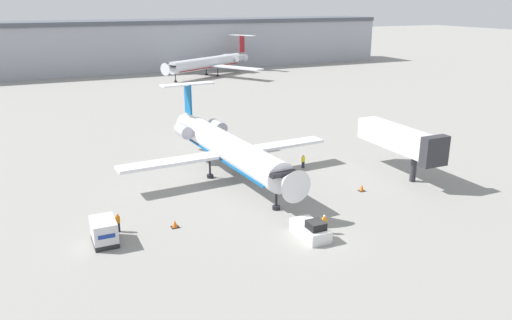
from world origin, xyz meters
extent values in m
plane|color=gray|center=(0.00, 0.00, 0.00)|extent=(600.00, 600.00, 0.00)
cube|color=#9EA3AD|center=(0.00, 120.00, 6.75)|extent=(180.00, 16.00, 13.50)
cube|color=#4C515B|center=(0.00, 120.00, 14.10)|extent=(180.00, 16.80, 1.20)
cylinder|color=white|center=(-0.92, 17.86, 3.67)|extent=(4.76, 22.71, 3.27)
cone|color=white|center=(-0.09, 5.31, 3.67)|extent=(3.44, 2.83, 3.27)
cube|color=black|center=(-0.16, 6.35, 4.24)|extent=(2.82, 0.88, 0.44)
cone|color=white|center=(-1.79, 30.90, 3.67)|extent=(3.18, 3.79, 2.95)
cube|color=#0C5999|center=(-0.92, 17.86, 2.61)|extent=(4.29, 20.44, 0.20)
cube|color=white|center=(6.41, 19.47, 2.94)|extent=(11.70, 3.11, 0.36)
cube|color=white|center=(-8.40, 18.49, 2.94)|extent=(11.70, 3.11, 0.36)
cylinder|color=#ADADB7|center=(0.84, 27.46, 4.08)|extent=(1.88, 3.10, 1.69)
cylinder|color=#ADADB7|center=(-3.94, 27.14, 4.08)|extent=(1.88, 3.10, 1.69)
cube|color=#0C5999|center=(-1.84, 31.62, 7.35)|extent=(0.39, 2.21, 4.09)
cube|color=white|center=(-1.84, 31.62, 9.40)|extent=(7.47, 2.28, 0.20)
cylinder|color=black|center=(-0.24, 7.61, 1.02)|extent=(0.24, 0.24, 2.03)
cylinder|color=black|center=(-0.24, 7.61, 0.20)|extent=(0.80, 0.80, 0.40)
cylinder|color=black|center=(-3.16, 19.44, 1.02)|extent=(0.24, 0.24, 2.03)
cylinder|color=black|center=(-3.16, 19.44, 0.20)|extent=(0.80, 0.80, 0.40)
cylinder|color=black|center=(1.09, 19.72, 1.02)|extent=(0.24, 0.24, 2.03)
cylinder|color=black|center=(1.09, 19.72, 0.20)|extent=(0.80, 0.80, 0.40)
cube|color=silver|center=(-0.17, 0.93, 0.56)|extent=(2.06, 4.20, 1.12)
cube|color=black|center=(-0.17, 0.01, 1.47)|extent=(1.44, 1.51, 0.70)
cube|color=black|center=(-0.17, 2.95, 0.39)|extent=(1.85, 0.30, 0.67)
cube|color=#232326|center=(-17.27, 7.30, 0.23)|extent=(2.03, 3.13, 0.45)
cube|color=silver|center=(-17.27, 7.30, 1.33)|extent=(2.03, 3.13, 1.76)
cube|color=navy|center=(-17.27, 5.72, 1.33)|extent=(1.42, 0.04, 0.36)
cube|color=#232838|center=(1.26, 0.91, 0.44)|extent=(0.32, 0.20, 0.88)
cube|color=orange|center=(1.26, 0.91, 1.23)|extent=(0.40, 0.24, 0.70)
sphere|color=tan|center=(1.26, 0.91, 1.71)|extent=(0.26, 0.26, 0.26)
cube|color=#232838|center=(8.83, 17.96, 0.42)|extent=(0.32, 0.20, 0.84)
cube|color=yellow|center=(8.83, 17.96, 1.17)|extent=(0.40, 0.24, 0.66)
sphere|color=tan|center=(8.83, 17.96, 1.62)|extent=(0.24, 0.24, 0.24)
cube|color=#232838|center=(-15.80, 9.10, 0.44)|extent=(0.32, 0.20, 0.87)
cube|color=orange|center=(-15.80, 9.10, 1.22)|extent=(0.40, 0.24, 0.69)
sphere|color=tan|center=(-15.80, 9.10, 1.69)|extent=(0.25, 0.25, 0.25)
cube|color=black|center=(-10.80, 7.82, 0.02)|extent=(0.72, 0.72, 0.04)
cone|color=orange|center=(-10.80, 7.82, 0.39)|extent=(0.51, 0.51, 0.70)
cube|color=black|center=(10.80, 8.22, 0.02)|extent=(0.68, 0.68, 0.04)
cone|color=orange|center=(10.80, 8.22, 0.41)|extent=(0.48, 0.48, 0.74)
cylinder|color=silver|center=(24.26, 98.50, 3.71)|extent=(25.38, 16.62, 3.21)
cone|color=silver|center=(11.27, 90.93, 3.71)|extent=(3.83, 4.06, 3.21)
cube|color=black|center=(12.15, 91.45, 4.27)|extent=(1.98, 2.71, 0.44)
cone|color=silver|center=(37.66, 106.31, 3.71)|extent=(4.50, 4.27, 2.89)
cube|color=maroon|center=(24.26, 98.50, 2.66)|extent=(22.84, 14.96, 0.20)
cube|color=silver|center=(30.14, 91.14, 2.98)|extent=(10.54, 14.95, 0.36)
cube|color=silver|center=(20.75, 107.25, 2.98)|extent=(10.54, 14.95, 0.36)
cylinder|color=#ADADB7|center=(35.50, 102.15, 4.11)|extent=(3.60, 3.24, 2.00)
cylinder|color=#ADADB7|center=(32.98, 106.48, 4.11)|extent=(3.60, 3.24, 2.00)
cube|color=maroon|center=(38.27, 106.67, 7.81)|extent=(2.02, 1.31, 5.00)
cube|color=silver|center=(38.27, 106.67, 10.31)|extent=(6.09, 8.68, 0.20)
cylinder|color=black|center=(13.24, 92.08, 1.05)|extent=(0.24, 0.24, 2.10)
cylinder|color=black|center=(13.24, 92.08, 0.20)|extent=(0.80, 0.80, 0.40)
cylinder|color=black|center=(24.91, 101.30, 1.05)|extent=(0.24, 0.24, 2.10)
cylinder|color=black|center=(24.91, 101.30, 0.20)|extent=(0.80, 0.80, 0.40)
cylinder|color=black|center=(27.01, 97.70, 1.05)|extent=(0.24, 0.24, 2.10)
cylinder|color=black|center=(27.01, 97.70, 0.20)|extent=(0.80, 0.80, 0.40)
cylinder|color=#2D2D33|center=(18.12, 8.33, 1.60)|extent=(0.70, 0.70, 3.20)
cube|color=silver|center=(18.12, 11.88, 4.50)|extent=(2.60, 11.81, 2.60)
cube|color=#2D2D33|center=(18.12, 5.37, 4.50)|extent=(3.20, 1.20, 3.38)
camera|label=1|loc=(-21.66, -34.19, 20.41)|focal=35.00mm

